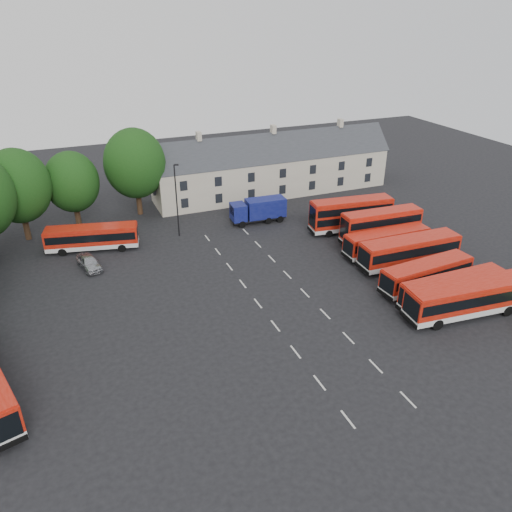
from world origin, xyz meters
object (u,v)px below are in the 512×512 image
object	(u,v)px
lamppost	(177,199)
box_truck	(259,210)
bus_dd_south	(381,224)
silver_car	(89,262)
bus_row_a	(468,297)

from	to	relation	value
lamppost	box_truck	bearing A→B (deg)	1.67
bus_dd_south	box_truck	distance (m)	15.54
box_truck	silver_car	xyz separation A→B (m)	(-21.69, -4.86, -1.01)
silver_car	bus_dd_south	bearing A→B (deg)	-24.52
bus_row_a	bus_dd_south	xyz separation A→B (m)	(2.06, 16.15, 0.29)
bus_dd_south	silver_car	distance (m)	33.21
box_truck	silver_car	size ratio (longest dim) A/B	1.68
bus_row_a	bus_dd_south	bearing A→B (deg)	87.83
bus_dd_south	lamppost	xyz separation A→B (m)	(-21.55, 10.77, 2.55)
box_truck	silver_car	world-z (taller)	box_truck
bus_dd_south	box_truck	size ratio (longest dim) A/B	1.36
bus_dd_south	bus_row_a	bearing A→B (deg)	-94.03
bus_row_a	box_truck	bearing A→B (deg)	113.06
bus_row_a	silver_car	bearing A→B (deg)	148.86
bus_dd_south	silver_car	size ratio (longest dim) A/B	2.28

